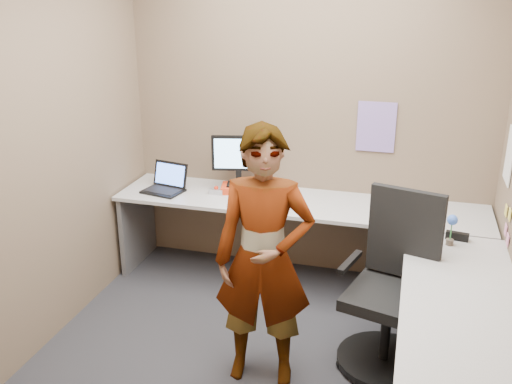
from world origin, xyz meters
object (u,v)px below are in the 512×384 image
(monitor, at_px, (238,156))
(office_chair, at_px, (392,299))
(person, at_px, (264,259))
(desk, at_px, (342,256))

(monitor, relative_size, office_chair, 0.39)
(office_chair, xyz_separation_m, person, (-0.76, -0.35, 0.35))
(office_chair, relative_size, person, 0.70)
(desk, distance_m, monitor, 1.27)
(desk, distance_m, person, 0.78)
(desk, bearing_deg, person, -121.62)
(office_chair, bearing_deg, desk, 156.85)
(monitor, xyz_separation_m, office_chair, (1.33, -0.98, -0.57))
(desk, xyz_separation_m, office_chair, (0.36, -0.29, -0.12))
(desk, relative_size, monitor, 6.79)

